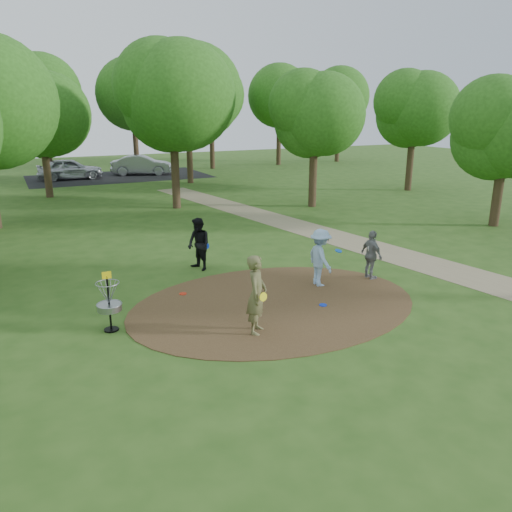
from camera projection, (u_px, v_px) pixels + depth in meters
name	position (u px, v px, depth m)	size (l,w,h in m)	color
ground	(275.00, 304.00, 14.14)	(100.00, 100.00, 0.00)	#2D5119
dirt_clearing	(275.00, 304.00, 14.13)	(8.40, 8.40, 0.02)	#47301C
footpath	(401.00, 256.00, 18.65)	(2.00, 40.00, 0.01)	#8C7A5B
parking_lot	(119.00, 177.00, 40.69)	(14.00, 8.00, 0.01)	black
player_observer_with_disc	(257.00, 295.00, 12.06)	(0.82, 0.86, 1.98)	brown
player_throwing_with_disc	(320.00, 258.00, 15.38)	(1.16, 1.22, 1.80)	#95B7DE
player_walking_with_disc	(199.00, 244.00, 16.90)	(0.90, 1.03, 1.80)	black
player_waiting_with_disc	(371.00, 255.00, 16.01)	(0.39, 0.94, 1.61)	gray
disc_ground_blue	(323.00, 305.00, 13.98)	(0.22, 0.22, 0.02)	#0C2ECE
disc_ground_red	(183.00, 294.00, 14.83)	(0.22, 0.22, 0.02)	red
car_left	(70.00, 169.00, 38.72)	(1.95, 4.84, 1.65)	#B0B0B8
car_right	(142.00, 165.00, 41.55)	(1.72, 4.93, 1.62)	#929499
disc_golf_basket	(109.00, 298.00, 12.20)	(0.63, 0.63, 1.54)	black
tree_ring	(179.00, 111.00, 22.24)	(36.83, 45.82, 9.69)	#332316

